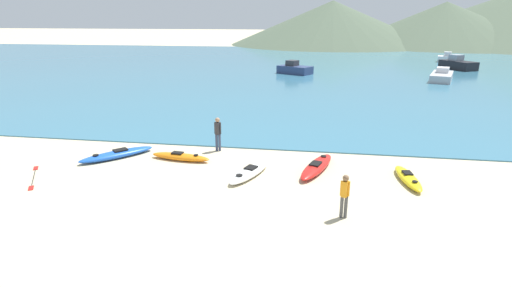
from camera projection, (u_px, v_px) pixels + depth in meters
ground_plane at (173, 216)px, 13.37m from camera, size 400.00×400.00×0.00m
bay_water at (286, 66)px, 53.22m from camera, size 160.00×70.00×0.06m
far_hill_left at (332, 23)px, 94.73m from camera, size 48.06×48.06×10.00m
far_hill_midleft at (444, 24)px, 91.02m from camera, size 45.52×45.52×9.61m
kayak_on_sand_0 at (408, 178)px, 16.08m from camera, size 0.97×2.73×0.37m
kayak_on_sand_1 at (249, 172)px, 16.70m from camera, size 1.71×2.97×0.35m
kayak_on_sand_2 at (181, 157)px, 18.52m from camera, size 2.92×0.95×0.37m
kayak_on_sand_3 at (317, 166)px, 17.28m from camera, size 1.75×3.47×0.40m
kayak_on_sand_4 at (117, 154)px, 18.84m from camera, size 2.94×3.12×0.38m
person_near_foreground at (345, 194)px, 12.99m from camera, size 0.31×0.26×1.52m
person_near_waterline at (218, 132)px, 19.55m from camera, size 0.34×0.27×1.70m
moored_boat_0 at (449, 59)px, 57.64m from camera, size 3.54×2.56×1.47m
moored_boat_1 at (458, 64)px, 49.90m from camera, size 4.01×4.86×1.77m
moored_boat_2 at (442, 76)px, 41.29m from camera, size 3.56×5.72×1.28m
moored_boat_3 at (295, 69)px, 46.11m from camera, size 4.30×3.60×1.50m
loose_paddle at (34, 177)px, 16.52m from camera, size 1.66×2.43×0.03m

